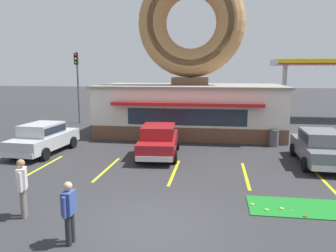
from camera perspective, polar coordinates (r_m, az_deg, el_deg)
The scene contains 21 objects.
ground_plane at distance 9.61m, azimuth -2.99°, elevation -16.92°, with size 160.00×160.00×0.00m, color #2D2D30.
donut_shop_building at distance 22.45m, azimuth 3.92°, elevation 8.14°, with size 12.30×6.75×10.96m.
putting_mat at distance 11.59m, azimuth 24.66°, elevation -12.96°, with size 4.30×1.58×0.03m, color #197523.
mini_donut_near_left at distance 10.83m, azimuth 22.81°, elevation -14.26°, with size 0.13×0.13×0.04m, color brown.
mini_donut_mid_left at distance 11.18m, azimuth 14.44°, elevation -13.03°, with size 0.13×0.13×0.04m, color #E5C666.
mini_donut_mid_centre at distance 11.11m, azimuth 19.19°, elevation -13.41°, with size 0.13×0.13×0.04m, color #E5C666.
mini_donut_far_centre at distance 10.88m, azimuth 16.80°, elevation -13.78°, with size 0.13×0.13×0.04m, color #E5C666.
golf_ball at distance 11.05m, azimuth 20.70°, elevation -13.63°, with size 0.04×0.04×0.04m, color white.
car_silver at distance 18.36m, azimuth -20.85°, elevation -1.79°, with size 2.20×4.66×1.60m.
car_grey at distance 16.67m, azimuth 24.91°, elevation -3.17°, with size 2.09×4.61×1.60m.
car_red at distance 16.62m, azimuth -1.63°, elevation -2.30°, with size 2.23×4.67×1.60m.
pedestrian_blue_sweater_man at distance 10.63m, azimuth -24.03°, elevation -9.37°, with size 0.37×0.56×1.77m.
pedestrian_hooded_kid at distance 8.70m, azimuth -16.84°, elevation -13.81°, with size 0.25×0.60×1.62m.
trash_bin at distance 19.78m, azimuth 17.93°, elevation -1.95°, with size 0.57×0.57×0.97m.
traffic_light_pole at distance 27.95m, azimuth -15.49°, elevation 8.03°, with size 0.28×0.47×5.80m.
gas_station_canopy at distance 32.09m, azimuth 25.99°, elevation 9.63°, with size 9.00×4.46×5.30m.
parking_stripe_left at distance 16.06m, azimuth -20.80°, elevation -6.55°, with size 0.12×3.60×0.01m, color yellow.
parking_stripe_mid_left at distance 14.86m, azimuth -10.56°, elevation -7.36°, with size 0.12×3.60×0.01m, color yellow.
parking_stripe_centre at distance 14.20m, azimuth 1.09°, elevation -8.00°, with size 0.12×3.60×0.01m, color yellow.
parking_stripe_mid_right at distance 14.16m, azimuth 13.36°, elevation -8.32°, with size 0.12×3.60×0.01m, color yellow.
parking_stripe_right at distance 14.74m, azimuth 25.17°, elevation -8.27°, with size 0.12×3.60×0.01m, color yellow.
Camera 1 is at (1.72, -8.43, 4.28)m, focal length 35.00 mm.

